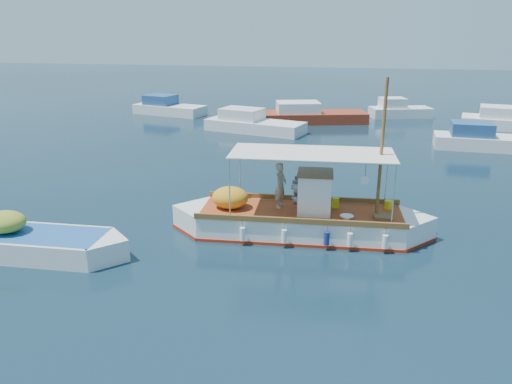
# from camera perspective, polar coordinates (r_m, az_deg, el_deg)

# --- Properties ---
(ground) EXTENTS (160.00, 160.00, 0.00)m
(ground) POSITION_cam_1_polar(r_m,az_deg,el_deg) (17.49, 4.92, -5.66)
(ground) COLOR black
(ground) RESTS_ON ground
(fishing_caique) EXTENTS (9.43, 2.97, 5.76)m
(fishing_caique) POSITION_cam_1_polar(r_m,az_deg,el_deg) (17.98, 4.92, -3.21)
(fishing_caique) COLOR white
(fishing_caique) RESTS_ON ground
(dinghy) EXTENTS (6.75, 2.05, 1.65)m
(dinghy) POSITION_cam_1_polar(r_m,az_deg,el_deg) (17.96, -24.43, -5.47)
(dinghy) COLOR white
(dinghy) RESTS_ON ground
(bg_boat_nw) EXTENTS (7.45, 4.23, 1.80)m
(bg_boat_nw) POSITION_cam_1_polar(r_m,az_deg,el_deg) (35.81, -0.44, 7.70)
(bg_boat_nw) COLOR silver
(bg_boat_nw) RESTS_ON ground
(bg_boat_n) EXTENTS (8.58, 4.77, 1.80)m
(bg_boat_n) POSITION_cam_1_polar(r_m,az_deg,el_deg) (39.65, 6.20, 8.63)
(bg_boat_n) COLOR maroon
(bg_boat_n) RESTS_ON ground
(bg_boat_ne) EXTENTS (6.15, 2.60, 1.80)m
(bg_boat_ne) POSITION_cam_1_polar(r_m,az_deg,el_deg) (33.58, 24.49, 5.34)
(bg_boat_ne) COLOR silver
(bg_boat_ne) RESTS_ON ground
(bg_boat_far_w) EXTENTS (6.52, 3.75, 1.80)m
(bg_boat_far_w) POSITION_cam_1_polar(r_m,az_deg,el_deg) (43.87, -10.04, 9.39)
(bg_boat_far_w) COLOR silver
(bg_boat_far_w) RESTS_ON ground
(bg_boat_far_n) EXTENTS (5.24, 3.27, 1.80)m
(bg_boat_far_n) POSITION_cam_1_polar(r_m,az_deg,el_deg) (43.38, 15.98, 8.87)
(bg_boat_far_n) COLOR silver
(bg_boat_far_n) RESTS_ON ground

